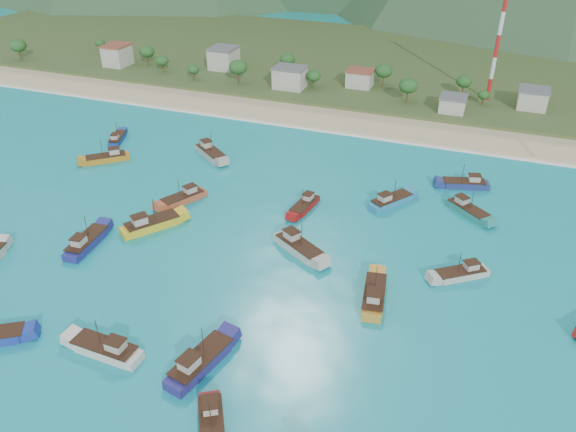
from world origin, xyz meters
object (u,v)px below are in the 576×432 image
(boat_0, at_px, (87,243))
(boat_1, at_px, (465,184))
(boat_12, at_px, (107,158))
(boat_26, at_px, (200,362))
(boat_3, at_px, (118,139))
(boat_14, at_px, (461,274))
(boat_25, at_px, (304,206))
(boat_27, at_px, (183,199))
(boat_11, at_px, (467,210))
(boat_6, at_px, (151,225))
(boat_20, at_px, (106,350))
(radio_tower, at_px, (499,35))
(boat_13, at_px, (299,247))
(boat_18, at_px, (391,201))
(boat_15, at_px, (210,153))
(boat_16, at_px, (374,296))
(boat_21, at_px, (212,426))

(boat_0, relative_size, boat_1, 1.05)
(boat_12, relative_size, boat_26, 0.81)
(boat_3, bearing_deg, boat_14, -37.26)
(boat_25, height_order, boat_27, boat_27)
(boat_1, bearing_deg, boat_11, 172.42)
(boat_6, relative_size, boat_20, 1.04)
(radio_tower, bearing_deg, boat_11, -89.44)
(boat_3, bearing_deg, boat_11, -23.58)
(boat_1, bearing_deg, boat_3, 78.05)
(boat_13, bearing_deg, boat_18, -176.68)
(radio_tower, height_order, boat_18, radio_tower)
(boat_15, height_order, boat_20, boat_15)
(boat_3, xyz_separation_m, boat_16, (79.65, -41.06, 0.23))
(boat_12, distance_m, boat_20, 68.75)
(boat_27, bearing_deg, boat_16, -174.14)
(boat_27, bearing_deg, boat_13, -169.65)
(boat_16, bearing_deg, boat_15, 133.02)
(boat_1, relative_size, boat_15, 0.96)
(boat_6, bearing_deg, boat_14, 40.82)
(boat_3, distance_m, boat_11, 91.79)
(boat_0, distance_m, boat_6, 12.75)
(boat_14, xyz_separation_m, boat_16, (-12.95, -11.67, 0.16))
(boat_18, xyz_separation_m, boat_21, (-9.61, -65.48, -0.05))
(boat_0, relative_size, boat_26, 0.92)
(boat_1, bearing_deg, boat_21, 147.74)
(boat_6, xyz_separation_m, boat_16, (47.11, -6.35, -0.07))
(boat_11, xyz_separation_m, boat_27, (-58.49, -16.48, 0.01))
(boat_6, bearing_deg, boat_26, -11.97)
(boat_20, distance_m, boat_26, 14.57)
(boat_13, bearing_deg, boat_27, -75.43)
(boat_3, bearing_deg, radio_tower, 15.84)
(boat_14, xyz_separation_m, boat_21, (-26.48, -44.23, 0.05))
(boat_15, xyz_separation_m, boat_25, (30.98, -16.64, -0.22))
(boat_6, distance_m, boat_14, 60.30)
(boat_16, xyz_separation_m, boat_26, (-20.02, -23.45, 0.07))
(boat_1, xyz_separation_m, boat_16, (-10.24, -46.77, 0.08))
(boat_0, height_order, boat_12, boat_0)
(boat_15, relative_size, boat_27, 1.05)
(boat_6, distance_m, boat_18, 50.71)
(boat_18, bearing_deg, boat_11, 41.01)
(boat_13, height_order, boat_20, boat_13)
(radio_tower, xyz_separation_m, boat_14, (1.72, -94.21, -20.56))
(boat_18, bearing_deg, boat_0, -110.26)
(boat_12, xyz_separation_m, boat_25, (53.84, -5.03, -0.12))
(boat_0, bearing_deg, boat_26, -34.61)
(boat_6, distance_m, boat_27, 11.95)
(radio_tower, relative_size, boat_20, 3.46)
(boat_21, bearing_deg, boat_20, -47.76)
(boat_3, xyz_separation_m, boat_15, (27.84, 0.19, 0.26))
(boat_1, height_order, boat_3, boat_1)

